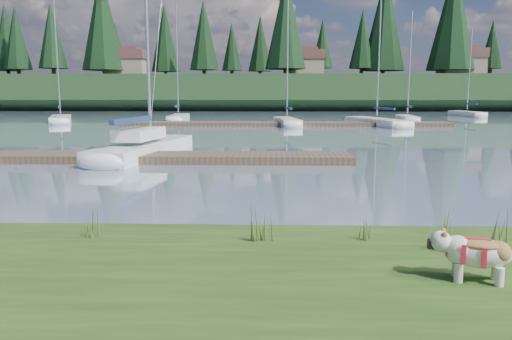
{
  "coord_description": "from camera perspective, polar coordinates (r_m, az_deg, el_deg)",
  "views": [
    {
      "loc": [
        0.94,
        -9.94,
        2.63
      ],
      "look_at": [
        0.65,
        -0.5,
        1.16
      ],
      "focal_mm": 35.0,
      "sensor_mm": 36.0,
      "label": 1
    }
  ],
  "objects": [
    {
      "name": "ground",
      "position": [
        40.04,
        0.42,
        5.08
      ],
      "size": [
        200.0,
        200.0,
        0.0
      ],
      "primitive_type": "plane",
      "color": "#8094AD",
      "rests_on": "ground"
    },
    {
      "name": "ridge",
      "position": [
        82.95,
        1.13,
        8.76
      ],
      "size": [
        200.0,
        20.0,
        5.0
      ],
      "primitive_type": "cube",
      "color": "black",
      "rests_on": "ground"
    },
    {
      "name": "bulldog",
      "position": [
        6.7,
        23.85,
        -8.49
      ],
      "size": [
        1.01,
        0.55,
        0.59
      ],
      "rotation": [
        0.0,
        0.0,
        2.9
      ],
      "color": "silver",
      "rests_on": "bank"
    },
    {
      "name": "sailboat_main",
      "position": [
        22.06,
        -12.0,
        2.91
      ],
      "size": [
        2.98,
        8.86,
        12.53
      ],
      "rotation": [
        0.0,
        0.0,
        1.42
      ],
      "color": "white",
      "rests_on": "ground"
    },
    {
      "name": "dock_near",
      "position": [
        19.73,
        -12.74,
        1.41
      ],
      "size": [
        16.0,
        2.0,
        0.3
      ],
      "primitive_type": "cube",
      "color": "#4C3D2C",
      "rests_on": "ground"
    },
    {
      "name": "dock_far",
      "position": [
        40.03,
        3.29,
        5.28
      ],
      "size": [
        26.0,
        2.2,
        0.3
      ],
      "primitive_type": "cube",
      "color": "#4C3D2C",
      "rests_on": "ground"
    },
    {
      "name": "sailboat_bg_0",
      "position": [
        48.33,
        -21.39,
        5.51
      ],
      "size": [
        4.44,
        8.21,
        11.83
      ],
      "rotation": [
        0.0,
        0.0,
        1.94
      ],
      "color": "white",
      "rests_on": "ground"
    },
    {
      "name": "sailboat_bg_1",
      "position": [
        48.01,
        -8.76,
        6.0
      ],
      "size": [
        1.87,
        7.28,
        10.84
      ],
      "rotation": [
        0.0,
        0.0,
        1.64
      ],
      "color": "white",
      "rests_on": "ground"
    },
    {
      "name": "sailboat_bg_2",
      "position": [
        41.23,
        3.42,
        5.64
      ],
      "size": [
        2.28,
        7.29,
        10.86
      ],
      "rotation": [
        0.0,
        0.0,
        1.69
      ],
      "color": "white",
      "rests_on": "ground"
    },
    {
      "name": "sailboat_bg_3",
      "position": [
        42.25,
        13.11,
        5.49
      ],
      "size": [
        4.34,
        9.16,
        13.15
      ],
      "rotation": [
        0.0,
        0.0,
        1.87
      ],
      "color": "white",
      "rests_on": "ground"
    },
    {
      "name": "sailboat_bg_4",
      "position": [
        47.55,
        16.79,
        5.7
      ],
      "size": [
        1.94,
        6.62,
        9.78
      ],
      "rotation": [
        0.0,
        0.0,
        1.47
      ],
      "color": "white",
      "rests_on": "ground"
    },
    {
      "name": "sailboat_bg_5",
      "position": [
        61.0,
        22.69,
        6.0
      ],
      "size": [
        2.18,
        7.06,
        10.04
      ],
      "rotation": [
        0.0,
        0.0,
        1.69
      ],
      "color": "white",
      "rests_on": "ground"
    },
    {
      "name": "weed_0",
      "position": [
        7.77,
        -0.52,
        -6.17
      ],
      "size": [
        0.17,
        0.14,
        0.64
      ],
      "color": "#475B23",
      "rests_on": "bank"
    },
    {
      "name": "weed_1",
      "position": [
        7.75,
        1.04,
        -6.77
      ],
      "size": [
        0.17,
        0.14,
        0.47
      ],
      "color": "#475B23",
      "rests_on": "bank"
    },
    {
      "name": "weed_2",
      "position": [
        7.78,
        20.73,
        -6.36
      ],
      "size": [
        0.17,
        0.14,
        0.76
      ],
      "color": "#475B23",
      "rests_on": "bank"
    },
    {
      "name": "weed_3",
      "position": [
        8.39,
        -18.05,
        -5.57
      ],
      "size": [
        0.17,
        0.14,
        0.61
      ],
      "color": "#475B23",
      "rests_on": "bank"
    },
    {
      "name": "weed_4",
      "position": [
        8.04,
        12.32,
        -6.41
      ],
      "size": [
        0.17,
        0.14,
        0.46
      ],
      "color": "#475B23",
      "rests_on": "bank"
    },
    {
      "name": "weed_5",
      "position": [
        8.55,
        25.93,
        -5.82
      ],
      "size": [
        0.17,
        0.14,
        0.59
      ],
      "color": "#475B23",
      "rests_on": "bank"
    },
    {
      "name": "mud_lip",
      "position": [
        8.78,
        -4.48,
        -8.14
      ],
      "size": [
        60.0,
        0.5,
        0.14
      ],
      "primitive_type": "cube",
      "color": "#33281C",
      "rests_on": "ground"
    },
    {
      "name": "conifer_1",
      "position": [
        91.12,
        -25.7,
        13.45
      ],
      "size": [
        4.4,
        4.4,
        11.3
      ],
      "color": "#382619",
      "rests_on": "ridge"
    },
    {
      "name": "conifer_2",
      "position": [
        82.87,
        -17.18,
        16.04
      ],
      "size": [
        6.6,
        6.6,
        16.05
      ],
      "color": "#382619",
      "rests_on": "ridge"
    },
    {
      "name": "conifer_3",
      "position": [
        83.17,
        -6.01,
        15.09
      ],
      "size": [
        4.84,
        4.84,
        12.25
      ],
      "color": "#382619",
      "rests_on": "ridge"
    },
    {
      "name": "conifer_4",
      "position": [
        76.69,
        3.43,
        16.67
      ],
      "size": [
        6.16,
        6.16,
        15.1
      ],
      "color": "#382619",
      "rests_on": "ridge"
    },
    {
      "name": "conifer_5",
      "position": [
        81.58,
        12.06,
        14.43
      ],
      "size": [
        3.96,
        3.96,
        10.35
      ],
      "color": "#382619",
      "rests_on": "ridge"
    },
    {
      "name": "conifer_6",
      "position": [
        83.29,
        21.59,
        16.09
      ],
      "size": [
        7.04,
        7.04,
        17.0
      ],
      "color": "#382619",
      "rests_on": "ridge"
    },
    {
      "name": "house_0",
      "position": [
        83.3,
        -14.54,
        11.79
      ],
      "size": [
        6.3,
        5.3,
        4.65
      ],
      "color": "gray",
      "rests_on": "ridge"
    },
    {
      "name": "house_1",
      "position": [
        81.24,
        5.45,
        12.11
      ],
      "size": [
        6.3,
        5.3,
        4.65
      ],
      "color": "gray",
      "rests_on": "ridge"
    },
    {
      "name": "house_2",
      "position": [
        84.25,
        22.4,
        11.38
      ],
      "size": [
        6.3,
        5.3,
        4.65
      ],
      "color": "gray",
      "rests_on": "ridge"
    }
  ]
}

